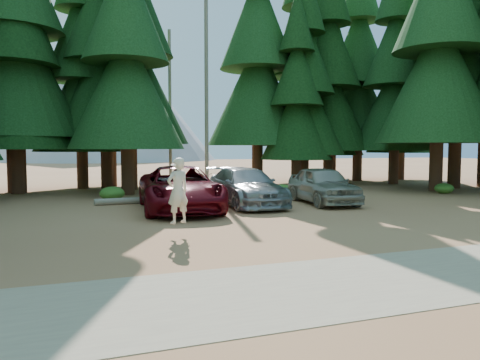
{
  "coord_description": "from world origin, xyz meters",
  "views": [
    {
      "loc": [
        -7.38,
        -13.91,
        2.54
      ],
      "look_at": [
        -1.04,
        3.38,
        1.25
      ],
      "focal_mm": 35.0,
      "sensor_mm": 36.0,
      "label": 1
    }
  ],
  "objects": [
    {
      "name": "ground",
      "position": [
        0.0,
        0.0,
        0.0
      ],
      "size": [
        160.0,
        160.0,
        0.0
      ],
      "primitive_type": "plane",
      "color": "#A16844",
      "rests_on": "ground"
    },
    {
      "name": "gravel_strip",
      "position": [
        0.0,
        -6.5,
        0.01
      ],
      "size": [
        26.0,
        3.5,
        0.01
      ],
      "primitive_type": "cube",
      "color": "tan",
      "rests_on": "ground"
    },
    {
      "name": "forest_belt_north",
      "position": [
        0.0,
        15.0,
        0.0
      ],
      "size": [
        36.0,
        7.0,
        22.0
      ],
      "primitive_type": null,
      "color": "black",
      "rests_on": "ground"
    },
    {
      "name": "snag_front",
      "position": [
        0.8,
        14.5,
        6.0
      ],
      "size": [
        0.24,
        0.24,
        12.0
      ],
      "primitive_type": "cylinder",
      "color": "gray",
      "rests_on": "ground"
    },
    {
      "name": "snag_back",
      "position": [
        -1.2,
        16.0,
        5.0
      ],
      "size": [
        0.2,
        0.2,
        10.0
      ],
      "primitive_type": "cylinder",
      "color": "gray",
      "rests_on": "ground"
    },
    {
      "name": "mountain_peak",
      "position": [
        -2.59,
        88.23,
        12.71
      ],
      "size": [
        48.0,
        50.0,
        28.0
      ],
      "color": "gray",
      "rests_on": "ground"
    },
    {
      "name": "red_pickup",
      "position": [
        -3.23,
        4.43,
        0.9
      ],
      "size": [
        3.59,
        6.71,
        1.79
      ],
      "primitive_type": "imported",
      "rotation": [
        0.0,
        0.0,
        -0.1
      ],
      "color": "#5C0711",
      "rests_on": "ground"
    },
    {
      "name": "silver_minivan_center",
      "position": [
        -0.15,
        5.09,
        0.82
      ],
      "size": [
        2.31,
        5.64,
        1.63
      ],
      "primitive_type": "imported",
      "rotation": [
        0.0,
        0.0,
        0.0
      ],
      "color": "#979A9F",
      "rests_on": "ground"
    },
    {
      "name": "silver_minivan_right",
      "position": [
        3.38,
        4.56,
        0.84
      ],
      "size": [
        2.57,
        5.16,
        1.69
      ],
      "primitive_type": "imported",
      "rotation": [
        0.0,
        0.0,
        -0.12
      ],
      "color": "#A6A393",
      "rests_on": "ground"
    },
    {
      "name": "frisbee_player",
      "position": [
        -4.51,
        -0.96,
        1.32
      ],
      "size": [
        0.8,
        0.66,
        1.86
      ],
      "rotation": [
        0.0,
        0.0,
        3.52
      ],
      "color": "beige",
      "rests_on": "ground"
    },
    {
      "name": "log_left",
      "position": [
        -4.34,
        7.41,
        0.15
      ],
      "size": [
        4.11,
        0.58,
        0.29
      ],
      "primitive_type": "cylinder",
      "rotation": [
        0.0,
        1.57,
        0.07
      ],
      "color": "gray",
      "rests_on": "ground"
    },
    {
      "name": "log_mid",
      "position": [
        -2.22,
        9.24,
        0.15
      ],
      "size": [
        3.68,
        1.18,
        0.31
      ],
      "primitive_type": "cylinder",
      "rotation": [
        0.0,
        1.57,
        -0.24
      ],
      "color": "gray",
      "rests_on": "ground"
    },
    {
      "name": "log_right",
      "position": [
        4.71,
        7.76,
        0.14
      ],
      "size": [
        4.42,
        0.63,
        0.28
      ],
      "primitive_type": "cylinder",
      "rotation": [
        0.0,
        1.57,
        -0.08
      ],
      "color": "gray",
      "rests_on": "ground"
    },
    {
      "name": "shrub_far_left",
      "position": [
        -5.46,
        9.22,
        0.33
      ],
      "size": [
        1.19,
        1.19,
        0.66
      ],
      "primitive_type": "ellipsoid",
      "color": "#33691F",
      "rests_on": "ground"
    },
    {
      "name": "shrub_left",
      "position": [
        -1.68,
        9.21,
        0.26
      ],
      "size": [
        0.93,
        0.93,
        0.51
      ],
      "primitive_type": "ellipsoid",
      "color": "#33691F",
      "rests_on": "ground"
    },
    {
      "name": "shrub_center_left",
      "position": [
        -0.86,
        10.0,
        0.28
      ],
      "size": [
        1.02,
        1.02,
        0.56
      ],
      "primitive_type": "ellipsoid",
      "color": "#33691F",
      "rests_on": "ground"
    },
    {
      "name": "shrub_center_right",
      "position": [
        3.17,
        8.3,
        0.29
      ],
      "size": [
        1.07,
        1.07,
        0.59
      ],
      "primitive_type": "ellipsoid",
      "color": "#33691F",
      "rests_on": "ground"
    },
    {
      "name": "shrub_right",
      "position": [
        2.87,
        9.85,
        0.27
      ],
      "size": [
        0.98,
        0.98,
        0.54
      ],
      "primitive_type": "ellipsoid",
      "color": "#33691F",
      "rests_on": "ground"
    },
    {
      "name": "shrub_far_right",
      "position": [
        4.52,
        8.17,
        0.38
      ],
      "size": [
        1.39,
        1.39,
        0.76
      ],
      "primitive_type": "ellipsoid",
      "color": "#33691F",
      "rests_on": "ground"
    },
    {
      "name": "shrub_edge_east",
      "position": [
        12.05,
        6.33,
        0.28
      ],
      "size": [
        1.03,
        1.03,
        0.56
      ],
      "primitive_type": "ellipsoid",
      "color": "#33691F",
      "rests_on": "ground"
    }
  ]
}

